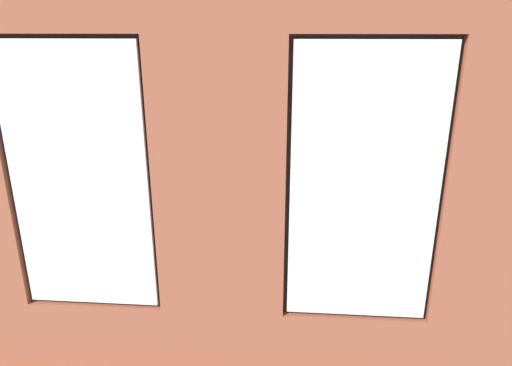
{
  "coord_description": "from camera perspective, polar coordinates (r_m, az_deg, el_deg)",
  "views": [
    {
      "loc": [
        -0.5,
        5.61,
        2.79
      ],
      "look_at": [
        -0.09,
        0.4,
        1.01
      ],
      "focal_mm": 32.0,
      "sensor_mm": 36.0,
      "label": 1
    }
  ],
  "objects": [
    {
      "name": "cup_ceramic",
      "position": [
        6.07,
        3.25,
        -3.8
      ],
      "size": [
        0.08,
        0.08,
        0.1
      ],
      "primitive_type": "cylinder",
      "color": "#B23D38",
      "rests_on": "coffee_table"
    },
    {
      "name": "coffee_table",
      "position": [
        6.22,
        2.25,
        -4.18
      ],
      "size": [
        1.46,
        0.77,
        0.41
      ],
      "color": "#A87547",
      "rests_on": "ground_plane"
    },
    {
      "name": "candle_jar",
      "position": [
        6.28,
        0.64,
        -2.93
      ],
      "size": [
        0.08,
        0.08,
        0.11
      ],
      "primitive_type": "cylinder",
      "color": "#B7333D",
      "rests_on": "coffee_table"
    },
    {
      "name": "remote_gray",
      "position": [
        6.32,
        5.95,
        -3.3
      ],
      "size": [
        0.17,
        0.13,
        0.02
      ],
      "primitive_type": "cube",
      "rotation": [
        0.0,
        0.0,
        2.07
      ],
      "color": "#59595B",
      "rests_on": "coffee_table"
    },
    {
      "name": "papasan_chair",
      "position": [
        8.01,
        -5.4,
        1.78
      ],
      "size": [
        1.12,
        1.12,
        0.7
      ],
      "color": "olive",
      "rests_on": "ground_plane"
    },
    {
      "name": "couch_left",
      "position": [
        5.8,
        22.74,
        -7.83
      ],
      "size": [
        1.0,
        1.87,
        0.8
      ],
      "rotation": [
        0.0,
        0.0,
        1.5
      ],
      "color": "black",
      "rests_on": "ground_plane"
    },
    {
      "name": "table_plant_small",
      "position": [
        6.16,
        2.27,
        -2.78
      ],
      "size": [
        0.13,
        0.13,
        0.21
      ],
      "color": "#9E5638",
      "rests_on": "coffee_table"
    },
    {
      "name": "brick_wall_with_windows",
      "position": [
        3.26,
        -4.59,
        -1.06
      ],
      "size": [
        6.07,
        0.3,
        3.4
      ],
      "color": "#9E5138",
      "rests_on": "ground_plane"
    },
    {
      "name": "couch_by_window",
      "position": [
        4.47,
        -4.25,
        -14.64
      ],
      "size": [
        1.98,
        0.87,
        0.8
      ],
      "color": "black",
      "rests_on": "ground_plane"
    },
    {
      "name": "media_console",
      "position": [
        6.92,
        -23.32,
        -4.16
      ],
      "size": [
        1.17,
        0.42,
        0.53
      ],
      "primitive_type": "cube",
      "color": "black",
      "rests_on": "ground_plane"
    },
    {
      "name": "remote_black",
      "position": [
        6.12,
        -1.89,
        -3.97
      ],
      "size": [
        0.07,
        0.17,
        0.02
      ],
      "primitive_type": "cube",
      "rotation": [
        0.0,
        0.0,
        3.05
      ],
      "color": "black",
      "rests_on": "coffee_table"
    },
    {
      "name": "potted_plant_foreground_right",
      "position": [
        8.33,
        -15.92,
        3.23
      ],
      "size": [
        0.78,
        0.86,
        1.2
      ],
      "color": "gray",
      "rests_on": "ground_plane"
    },
    {
      "name": "potted_plant_between_couches",
      "position": [
        4.29,
        15.27,
        -9.03
      ],
      "size": [
        0.89,
        1.08,
        1.38
      ],
      "color": "#9E5638",
      "rests_on": "ground_plane"
    },
    {
      "name": "ground_plane",
      "position": [
        6.3,
        -0.5,
        -7.91
      ],
      "size": [
        6.67,
        5.92,
        0.1
      ],
      "primitive_type": "cube",
      "color": "#99663D"
    },
    {
      "name": "potted_plant_by_left_couch",
      "position": [
        6.85,
        16.38,
        -1.88
      ],
      "size": [
        0.35,
        0.35,
        0.66
      ],
      "color": "brown",
      "rests_on": "ground_plane"
    },
    {
      "name": "white_wall_right",
      "position": [
        6.53,
        -28.08,
        7.07
      ],
      "size": [
        0.1,
        4.92,
        3.4
      ],
      "primitive_type": "cube",
      "color": "silver",
      "rests_on": "ground_plane"
    },
    {
      "name": "tv_flatscreen",
      "position": [
        6.73,
        -23.96,
        0.55
      ],
      "size": [
        1.0,
        0.2,
        0.67
      ],
      "color": "black",
      "rests_on": "media_console"
    },
    {
      "name": "potted_plant_corner_near_left",
      "position": [
        8.11,
        18.57,
        2.5
      ],
      "size": [
        0.66,
        0.66,
        1.01
      ],
      "color": "#9E5638",
      "rests_on": "ground_plane"
    }
  ]
}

